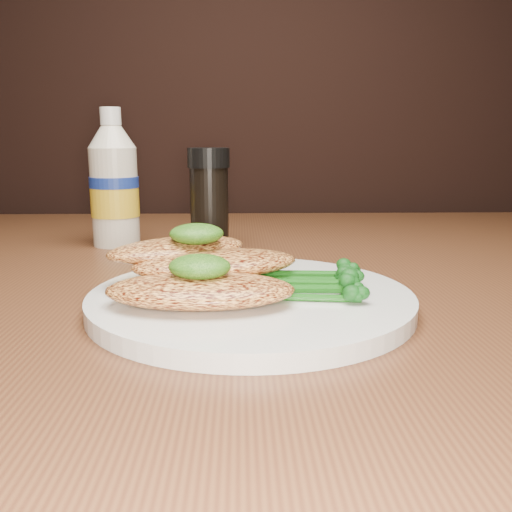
{
  "coord_description": "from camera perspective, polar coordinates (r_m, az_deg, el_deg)",
  "views": [
    {
      "loc": [
        0.02,
        0.5,
        0.88
      ],
      "look_at": [
        0.03,
        0.92,
        0.79
      ],
      "focal_mm": 38.74,
      "sensor_mm": 36.0,
      "label": 1
    }
  ],
  "objects": [
    {
      "name": "plate",
      "position": [
        0.43,
        -0.52,
        -4.55
      ],
      "size": [
        0.25,
        0.25,
        0.01
      ],
      "primitive_type": "cylinder",
      "color": "silver",
      "rests_on": "dining_table"
    },
    {
      "name": "chicken_front",
      "position": [
        0.39,
        -5.77,
        -3.51
      ],
      "size": [
        0.14,
        0.07,
        0.02
      ],
      "primitive_type": "ellipsoid",
      "rotation": [
        0.0,
        0.0,
        -0.02
      ],
      "color": "#F9A74F",
      "rests_on": "plate"
    },
    {
      "name": "chicken_mid",
      "position": [
        0.44,
        -4.16,
        -0.78
      ],
      "size": [
        0.14,
        0.1,
        0.02
      ],
      "primitive_type": "ellipsoid",
      "rotation": [
        0.0,
        0.0,
        0.26
      ],
      "color": "#F9A74F",
      "rests_on": "plate"
    },
    {
      "name": "chicken_back",
      "position": [
        0.46,
        -8.08,
        0.71
      ],
      "size": [
        0.13,
        0.11,
        0.02
      ],
      "primitive_type": "ellipsoid",
      "rotation": [
        0.0,
        0.0,
        0.52
      ],
      "color": "#F9A74F",
      "rests_on": "plate"
    },
    {
      "name": "pesto_front",
      "position": [
        0.39,
        -5.84,
        -1.09
      ],
      "size": [
        0.06,
        0.05,
        0.02
      ],
      "primitive_type": "ellipsoid",
      "rotation": [
        0.0,
        0.0,
        -0.37
      ],
      "color": "black",
      "rests_on": "chicken_front"
    },
    {
      "name": "pesto_back",
      "position": [
        0.45,
        -6.16,
        2.3
      ],
      "size": [
        0.05,
        0.05,
        0.02
      ],
      "primitive_type": "ellipsoid",
      "rotation": [
        0.0,
        0.0,
        0.15
      ],
      "color": "black",
      "rests_on": "chicken_back"
    },
    {
      "name": "broccolini_bundle",
      "position": [
        0.43,
        4.59,
        -2.44
      ],
      "size": [
        0.15,
        0.13,
        0.02
      ],
      "primitive_type": null,
      "rotation": [
        0.0,
        0.0,
        -0.31
      ],
      "color": "#155412",
      "rests_on": "plate"
    },
    {
      "name": "mayo_bottle",
      "position": [
        0.69,
        -14.47,
        7.83
      ],
      "size": [
        0.07,
        0.07,
        0.16
      ],
      "primitive_type": null,
      "rotation": [
        0.0,
        0.0,
        -0.27
      ],
      "color": "beige",
      "rests_on": "dining_table"
    },
    {
      "name": "pepper_grinder",
      "position": [
        0.65,
        -4.85,
        5.84
      ],
      "size": [
        0.05,
        0.05,
        0.12
      ],
      "primitive_type": null,
      "rotation": [
        0.0,
        0.0,
        0.06
      ],
      "color": "black",
      "rests_on": "dining_table"
    }
  ]
}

